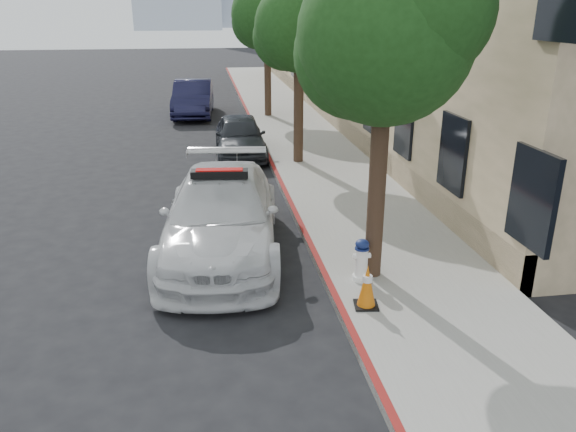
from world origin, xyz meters
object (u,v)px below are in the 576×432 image
(parked_car_mid, at_px, (240,136))
(traffic_cone, at_px, (367,286))
(police_car, at_px, (221,215))
(parked_car_far, at_px, (193,98))
(fire_hydrant, at_px, (361,260))

(parked_car_mid, relative_size, traffic_cone, 5.47)
(police_car, xyz_separation_m, parked_car_mid, (0.92, 7.78, -0.12))
(parked_car_mid, xyz_separation_m, parked_car_far, (-1.57, 7.70, 0.11))
(police_car, relative_size, traffic_cone, 7.84)
(police_car, distance_m, fire_hydrant, 3.05)
(fire_hydrant, height_order, traffic_cone, fire_hydrant)
(police_car, height_order, fire_hydrant, police_car)
(police_car, xyz_separation_m, fire_hydrant, (2.35, -1.92, -0.27))
(police_car, relative_size, fire_hydrant, 7.35)
(parked_car_mid, bearing_deg, parked_car_far, 101.97)
(parked_car_mid, relative_size, parked_car_far, 0.83)
(police_car, height_order, parked_car_far, police_car)
(fire_hydrant, distance_m, traffic_cone, 0.93)
(parked_car_far, bearing_deg, police_car, -84.43)
(parked_car_far, bearing_deg, fire_hydrant, -77.07)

